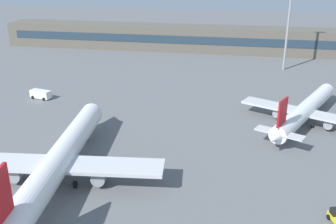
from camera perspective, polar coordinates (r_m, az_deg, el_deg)
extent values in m
plane|color=slate|center=(80.31, -1.93, -1.86)|extent=(400.00, 400.00, 0.00)
cube|color=#5B564C|center=(147.41, 4.25, 10.73)|extent=(146.80, 12.00, 9.00)
cube|color=#263847|center=(141.42, 3.96, 10.46)|extent=(139.46, 0.16, 2.80)
cylinder|color=white|center=(61.63, -15.63, -6.69)|extent=(8.30, 38.61, 4.05)
cone|color=white|center=(79.86, -10.75, 0.35)|extent=(4.32, 4.86, 3.85)
cube|color=silver|center=(60.90, -15.93, -7.42)|extent=(32.37, 8.65, 0.53)
cylinder|color=gray|center=(59.80, -9.94, -9.08)|extent=(2.50, 3.63, 2.13)
cylinder|color=gray|center=(64.03, -21.24, -8.16)|extent=(2.50, 3.63, 2.13)
cylinder|color=black|center=(74.32, -12.04, -3.90)|extent=(0.54, 1.11, 1.07)
cylinder|color=black|center=(60.48, -13.50, -10.30)|extent=(0.54, 1.11, 1.07)
cylinder|color=black|center=(62.32, -18.44, -9.84)|extent=(0.54, 1.11, 1.07)
cylinder|color=white|center=(85.07, 19.56, 0.32)|extent=(16.36, 30.00, 3.33)
cone|color=white|center=(101.03, 22.49, 3.18)|extent=(4.42, 4.66, 3.16)
cone|color=white|center=(69.88, 15.37, -3.77)|extent=(3.52, 4.00, 2.33)
cube|color=red|center=(70.65, 16.47, -0.01)|extent=(1.92, 3.63, 4.82)
cube|color=silver|center=(71.88, 16.07, -2.97)|extent=(8.98, 5.93, 0.21)
cube|color=silver|center=(84.36, 19.36, -0.02)|extent=(25.60, 14.93, 0.44)
cylinder|color=gray|center=(83.68, 22.67, -1.58)|extent=(2.77, 3.28, 1.75)
cylinder|color=gray|center=(86.23, 15.96, -0.04)|extent=(2.77, 3.28, 1.75)
cylinder|color=black|center=(95.99, 21.35, 0.87)|extent=(0.69, 0.94, 0.88)
cylinder|color=black|center=(83.83, 20.47, -1.92)|extent=(0.69, 0.94, 0.88)
cylinder|color=black|center=(84.94, 17.55, -1.24)|extent=(0.69, 0.94, 0.88)
cylinder|color=black|center=(56.68, 22.53, -14.08)|extent=(0.45, 0.74, 0.70)
cube|color=white|center=(100.08, -18.20, 2.52)|extent=(5.51, 3.08, 1.90)
cube|color=#1E2633|center=(101.23, -19.09, 2.92)|extent=(0.57, 1.89, 0.70)
cylinder|color=black|center=(102.12, -18.51, 2.41)|extent=(0.80, 0.44, 0.76)
cylinder|color=black|center=(100.71, -19.26, 2.05)|extent=(0.80, 0.44, 0.76)
cylinder|color=black|center=(99.96, -17.04, 2.18)|extent=(0.80, 0.44, 0.76)
cylinder|color=black|center=(98.51, -17.78, 1.81)|extent=(0.80, 0.44, 0.76)
cylinder|color=gray|center=(123.61, 17.23, 12.05)|extent=(0.70, 0.70, 27.15)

